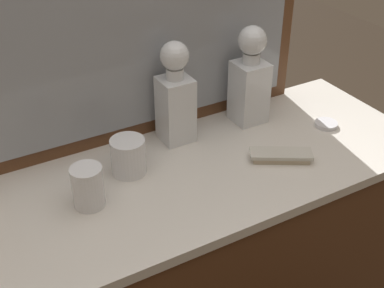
% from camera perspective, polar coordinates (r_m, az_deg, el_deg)
% --- Properties ---
extents(dresser, '(1.29, 0.50, 0.81)m').
position_cam_1_polar(dresser, '(1.60, 0.00, -14.64)').
color(dresser, brown).
rests_on(dresser, ground_plane).
extents(dresser_mirror, '(0.94, 0.03, 0.57)m').
position_cam_1_polar(dresser_mirror, '(1.38, -4.81, 11.65)').
color(dresser_mirror, brown).
rests_on(dresser_mirror, dresser).
extents(crystal_decanter_right, '(0.09, 0.09, 0.29)m').
position_cam_1_polar(crystal_decanter_right, '(1.40, -1.82, 4.62)').
color(crystal_decanter_right, white).
rests_on(crystal_decanter_right, dresser).
extents(crystal_decanter_center, '(0.09, 0.09, 0.29)m').
position_cam_1_polar(crystal_decanter_center, '(1.51, 6.28, 6.49)').
color(crystal_decanter_center, white).
rests_on(crystal_decanter_center, dresser).
extents(crystal_tumbler_center, '(0.07, 0.07, 0.10)m').
position_cam_1_polar(crystal_tumbler_center, '(1.22, -11.21, -4.80)').
color(crystal_tumbler_center, white).
rests_on(crystal_tumbler_center, dresser).
extents(crystal_tumbler_front, '(0.09, 0.09, 0.09)m').
position_cam_1_polar(crystal_tumbler_front, '(1.32, -6.93, -1.48)').
color(crystal_tumbler_front, white).
rests_on(crystal_tumbler_front, dresser).
extents(silver_brush_far_right, '(0.17, 0.13, 0.02)m').
position_cam_1_polar(silver_brush_far_right, '(1.39, 9.66, -1.25)').
color(silver_brush_far_right, '#B7A88C').
rests_on(silver_brush_far_right, dresser).
extents(porcelain_dish, '(0.07, 0.07, 0.01)m').
position_cam_1_polar(porcelain_dish, '(1.57, 14.32, 2.17)').
color(porcelain_dish, silver).
rests_on(porcelain_dish, dresser).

